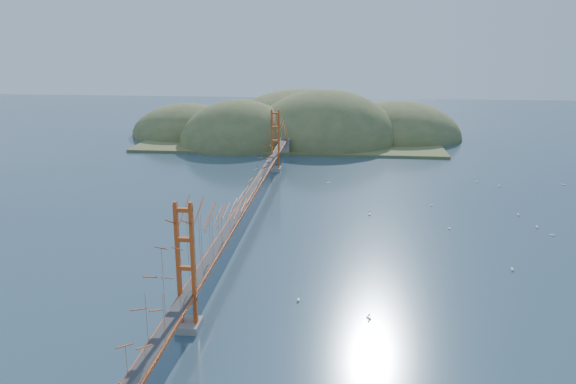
# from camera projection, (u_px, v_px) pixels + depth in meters

# --- Properties ---
(ground) EXTENTS (320.00, 320.00, 0.00)m
(ground) POSITION_uv_depth(u_px,v_px,m) (248.00, 221.00, 78.18)
(ground) COLOR #304B60
(ground) RESTS_ON ground
(bridge) EXTENTS (2.20, 94.40, 12.00)m
(bridge) POSITION_uv_depth(u_px,v_px,m) (247.00, 172.00, 76.46)
(bridge) COLOR gray
(bridge) RESTS_ON ground
(far_headlands) EXTENTS (84.00, 58.00, 25.00)m
(far_headlands) POSITION_uv_depth(u_px,v_px,m) (303.00, 136.00, 143.55)
(far_headlands) COLOR olive
(far_headlands) RESTS_ON ground
(sailboat_7) EXTENTS (0.50, 0.41, 0.58)m
(sailboat_7) POSITION_uv_depth(u_px,v_px,m) (477.00, 182.00, 98.55)
(sailboat_7) COLOR white
(sailboat_7) RESTS_ON ground
(sailboat_10) EXTENTS (0.48, 0.55, 0.63)m
(sailboat_10) POSITION_uv_depth(u_px,v_px,m) (299.00, 299.00, 54.76)
(sailboat_10) COLOR white
(sailboat_10) RESTS_ON ground
(sailboat_5) EXTENTS (0.45, 0.55, 0.65)m
(sailboat_5) POSITION_uv_depth(u_px,v_px,m) (537.00, 226.00, 75.50)
(sailboat_5) COLOR white
(sailboat_5) RESTS_ON ground
(sailboat_6) EXTENTS (0.62, 0.62, 0.65)m
(sailboat_6) POSITION_uv_depth(u_px,v_px,m) (369.00, 317.00, 51.22)
(sailboat_6) COLOR white
(sailboat_6) RESTS_ON ground
(sailboat_15) EXTENTS (0.48, 0.56, 0.64)m
(sailboat_15) POSITION_uv_depth(u_px,v_px,m) (499.00, 185.00, 96.13)
(sailboat_15) COLOR white
(sailboat_15) RESTS_ON ground
(sailboat_4) EXTENTS (0.49, 0.57, 0.65)m
(sailboat_4) POSITION_uv_depth(u_px,v_px,m) (518.00, 214.00, 80.69)
(sailboat_4) COLOR white
(sailboat_4) RESTS_ON ground
(sailboat_1) EXTENTS (0.52, 0.52, 0.56)m
(sailboat_1) POSITION_uv_depth(u_px,v_px,m) (449.00, 228.00, 74.94)
(sailboat_1) COLOR white
(sailboat_1) RESTS_ON ground
(sailboat_3) EXTENTS (0.55, 0.55, 0.60)m
(sailboat_3) POSITION_uv_depth(u_px,v_px,m) (328.00, 182.00, 98.14)
(sailboat_3) COLOR white
(sailboat_3) RESTS_ON ground
(sailboat_14) EXTENTS (0.47, 0.57, 0.67)m
(sailboat_14) POSITION_uv_depth(u_px,v_px,m) (512.00, 268.00, 61.86)
(sailboat_14) COLOR white
(sailboat_14) RESTS_ON ground
(sailboat_0) EXTENTS (0.53, 0.63, 0.73)m
(sailboat_0) POSITION_uv_depth(u_px,v_px,m) (370.00, 213.00, 80.90)
(sailboat_0) COLOR white
(sailboat_0) RESTS_ON ground
(sailboat_16) EXTENTS (0.53, 0.53, 0.56)m
(sailboat_16) POSITION_uv_depth(u_px,v_px,m) (432.00, 205.00, 85.22)
(sailboat_16) COLOR white
(sailboat_16) RESTS_ON ground
(sailboat_17) EXTENTS (0.66, 0.66, 0.74)m
(sailboat_17) POSITION_uv_depth(u_px,v_px,m) (563.00, 184.00, 96.82)
(sailboat_17) COLOR white
(sailboat_17) RESTS_ON ground
(sailboat_11) EXTENTS (0.61, 0.61, 0.66)m
(sailboat_11) POSITION_uv_depth(u_px,v_px,m) (552.00, 234.00, 72.42)
(sailboat_11) COLOR white
(sailboat_11) RESTS_ON ground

